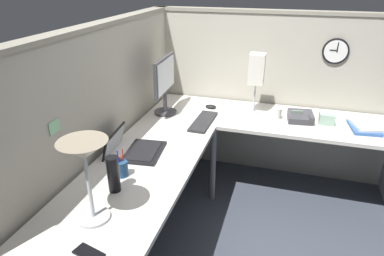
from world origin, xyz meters
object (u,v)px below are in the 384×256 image
at_px(computer_mouse, 211,107).
at_px(tissue_box, 327,118).
at_px(monitor, 165,82).
at_px(pen_cup, 122,168).
at_px(keyboard, 203,121).
at_px(desk_lamp_dome, 84,157).
at_px(coffee_mug, 277,113).
at_px(cell_phone, 89,253).
at_px(wall_clock, 336,51).
at_px(desk_lamp_paper, 257,71).
at_px(book_stack, 365,126).
at_px(thermos_flask, 113,174).
at_px(laptop, 131,148).
at_px(office_phone, 301,117).

distance_m(computer_mouse, tissue_box, 1.01).
relative_size(monitor, pen_cup, 2.78).
xyz_separation_m(keyboard, desk_lamp_dome, (-1.33, 0.23, 0.35)).
bearing_deg(computer_mouse, coffee_mug, -96.68).
distance_m(cell_phone, wall_clock, 2.51).
xyz_separation_m(pen_cup, desk_lamp_paper, (1.27, -0.65, 0.33)).
height_order(coffee_mug, tissue_box, coffee_mug).
bearing_deg(keyboard, book_stack, -77.22).
bearing_deg(tissue_box, monitor, 97.05).
relative_size(thermos_flask, wall_clock, 1.00).
height_order(thermos_flask, tissue_box, thermos_flask).
bearing_deg(wall_clock, book_stack, -143.89).
bearing_deg(book_stack, laptop, 118.30).
bearing_deg(desk_lamp_paper, laptop, 143.13).
distance_m(coffee_mug, wall_clock, 0.74).
height_order(pen_cup, cell_phone, pen_cup).
bearing_deg(cell_phone, desk_lamp_dome, 40.40).
distance_m(coffee_mug, tissue_box, 0.41).
height_order(cell_phone, wall_clock, wall_clock).
xyz_separation_m(laptop, keyboard, (0.63, -0.36, -0.01)).
bearing_deg(coffee_mug, office_phone, -91.65).
bearing_deg(wall_clock, thermos_flask, 143.87).
xyz_separation_m(desk_lamp_dome, tissue_box, (1.61, -1.22, -0.32)).
height_order(monitor, pen_cup, monitor).
height_order(computer_mouse, pen_cup, pen_cup).
xyz_separation_m(desk_lamp_paper, wall_clock, (0.28, -0.63, 0.15)).
height_order(pen_cup, tissue_box, pen_cup).
bearing_deg(computer_mouse, thermos_flask, 170.86).
distance_m(thermos_flask, desk_lamp_paper, 1.58).
xyz_separation_m(desk_lamp_dome, thermos_flask, (0.25, 0.01, -0.25)).
height_order(thermos_flask, office_phone, thermos_flask).
height_order(laptop, pen_cup, pen_cup).
height_order(monitor, laptop, monitor).
bearing_deg(keyboard, computer_mouse, 4.60).
distance_m(laptop, book_stack, 1.86).
bearing_deg(wall_clock, cell_phone, 152.78).
relative_size(keyboard, tissue_box, 3.58).
distance_m(pen_cup, thermos_flask, 0.17).
bearing_deg(office_phone, monitor, 97.37).
height_order(laptop, keyboard, laptop).
relative_size(keyboard, wall_clock, 1.95).
xyz_separation_m(keyboard, desk_lamp_paper, (0.35, -0.37, 0.37)).
height_order(keyboard, wall_clock, wall_clock).
relative_size(pen_cup, coffee_mug, 1.88).
bearing_deg(tissue_box, pen_cup, 133.70).
bearing_deg(cell_phone, tissue_box, -16.99).
bearing_deg(desk_lamp_dome, keyboard, -9.89).
distance_m(laptop, thermos_flask, 0.47).
bearing_deg(cell_phone, book_stack, -23.60).
relative_size(keyboard, desk_lamp_dome, 0.97).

